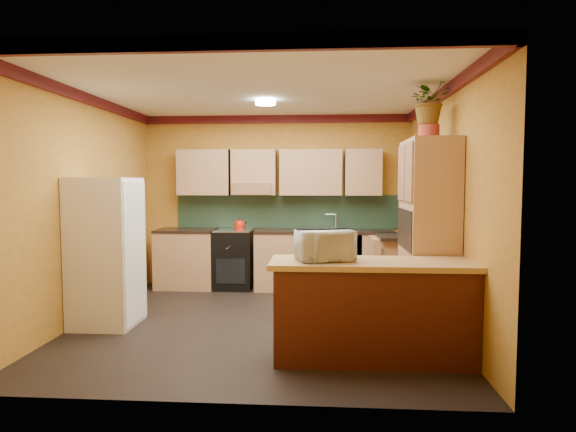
% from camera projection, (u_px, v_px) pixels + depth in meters
% --- Properties ---
extents(room_shell, '(4.24, 4.24, 2.72)m').
position_uv_depth(room_shell, '(264.00, 146.00, 5.81)').
color(room_shell, black).
rests_on(room_shell, ground).
extents(base_cabinets_back, '(3.65, 0.60, 0.88)m').
position_uv_depth(base_cabinets_back, '(274.00, 261.00, 7.44)').
color(base_cabinets_back, tan).
rests_on(base_cabinets_back, ground).
extents(countertop_back, '(3.65, 0.62, 0.04)m').
position_uv_depth(countertop_back, '(274.00, 231.00, 7.40)').
color(countertop_back, black).
rests_on(countertop_back, base_cabinets_back).
extents(stove, '(0.58, 0.58, 0.91)m').
position_uv_depth(stove, '(234.00, 259.00, 7.48)').
color(stove, black).
rests_on(stove, ground).
extents(kettle, '(0.18, 0.18, 0.18)m').
position_uv_depth(kettle, '(240.00, 225.00, 7.38)').
color(kettle, '#B91C0C').
rests_on(kettle, stove).
extents(sink, '(0.48, 0.40, 0.03)m').
position_uv_depth(sink, '(324.00, 229.00, 7.35)').
color(sink, silver).
rests_on(sink, countertop_back).
extents(base_cabinets_right, '(0.60, 0.80, 0.88)m').
position_uv_depth(base_cabinets_right, '(399.00, 269.00, 6.70)').
color(base_cabinets_right, tan).
rests_on(base_cabinets_right, ground).
extents(countertop_right, '(0.62, 0.80, 0.04)m').
position_uv_depth(countertop_right, '(400.00, 236.00, 6.67)').
color(countertop_right, black).
rests_on(countertop_right, base_cabinets_right).
extents(fridge, '(0.68, 0.66, 1.70)m').
position_uv_depth(fridge, '(106.00, 252.00, 5.50)').
color(fridge, white).
rests_on(fridge, ground).
extents(pantry, '(0.48, 0.90, 2.10)m').
position_uv_depth(pantry, '(428.00, 238.00, 5.14)').
color(pantry, tan).
rests_on(pantry, ground).
extents(fern_pot, '(0.22, 0.22, 0.16)m').
position_uv_depth(fern_pot, '(429.00, 132.00, 5.11)').
color(fern_pot, '#A33427').
rests_on(fern_pot, pantry).
extents(fern, '(0.56, 0.53, 0.49)m').
position_uv_depth(fern, '(429.00, 101.00, 5.09)').
color(fern, tan).
rests_on(fern, fern_pot).
extents(breakfast_bar, '(1.80, 0.55, 0.88)m').
position_uv_depth(breakfast_bar, '(373.00, 313.00, 4.44)').
color(breakfast_bar, '#4D1812').
rests_on(breakfast_bar, ground).
extents(bar_top, '(1.90, 0.65, 0.05)m').
position_uv_depth(bar_top, '(374.00, 264.00, 4.40)').
color(bar_top, tan).
rests_on(bar_top, breakfast_bar).
extents(microwave, '(0.58, 0.48, 0.28)m').
position_uv_depth(microwave, '(325.00, 245.00, 4.42)').
color(microwave, white).
rests_on(microwave, bar_top).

